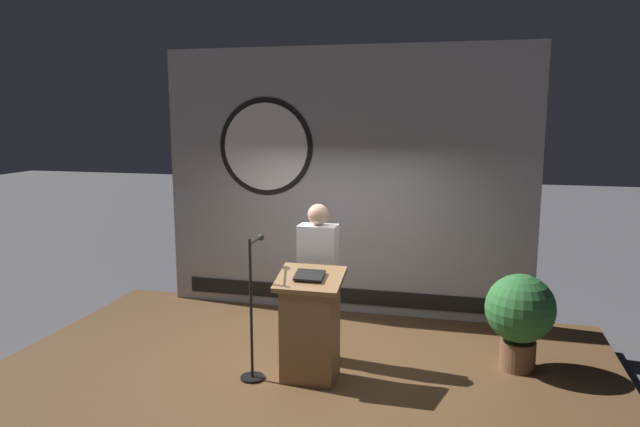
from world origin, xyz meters
TOP-DOWN VIEW (x-y plane):
  - ground_plane at (0.00, 0.00)m, footprint 40.00×40.00m
  - stage_platform at (0.00, 0.00)m, footprint 6.40×4.00m
  - banner_display at (-0.03, 1.85)m, footprint 4.82×0.12m
  - podium at (0.11, -0.26)m, footprint 0.64×0.50m
  - speaker_person at (0.07, 0.22)m, footprint 0.40×0.26m
  - microphone_stand at (-0.44, -0.37)m, footprint 0.24×0.47m
  - potted_plant at (2.12, 0.48)m, footprint 0.70×0.70m

SIDE VIEW (x-z plane):
  - ground_plane at x=0.00m, z-range 0.00..0.00m
  - stage_platform at x=0.00m, z-range 0.00..0.30m
  - microphone_stand at x=-0.44m, z-range 0.08..1.50m
  - podium at x=0.11m, z-range 0.28..1.39m
  - potted_plant at x=2.12m, z-range 0.40..1.40m
  - speaker_person at x=0.07m, z-range 0.32..2.00m
  - banner_display at x=-0.03m, z-range 0.30..3.74m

